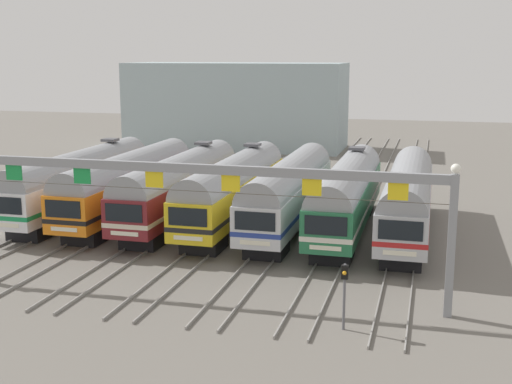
% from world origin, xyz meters
% --- Properties ---
extents(ground_plane, '(160.00, 160.00, 0.00)m').
position_xyz_m(ground_plane, '(0.00, 0.00, 0.00)').
color(ground_plane, slate).
extents(track_bed, '(24.77, 70.00, 0.15)m').
position_xyz_m(track_bed, '(-0.00, 17.00, 0.07)').
color(track_bed, gray).
rests_on(track_bed, ground).
extents(commuter_train_white, '(2.88, 18.06, 5.05)m').
position_xyz_m(commuter_train_white, '(-11.63, -0.00, 2.69)').
color(commuter_train_white, white).
rests_on(commuter_train_white, ground).
extents(commuter_train_orange, '(2.88, 18.06, 4.77)m').
position_xyz_m(commuter_train_orange, '(-7.75, -0.01, 2.69)').
color(commuter_train_orange, orange).
rests_on(commuter_train_orange, ground).
extents(commuter_train_maroon, '(2.88, 18.06, 5.05)m').
position_xyz_m(commuter_train_maroon, '(-3.88, -0.00, 2.69)').
color(commuter_train_maroon, maroon).
rests_on(commuter_train_maroon, ground).
extents(commuter_train_yellow, '(2.88, 18.06, 5.05)m').
position_xyz_m(commuter_train_yellow, '(0.00, -0.00, 2.69)').
color(commuter_train_yellow, gold).
rests_on(commuter_train_yellow, ground).
extents(commuter_train_silver, '(2.88, 18.06, 4.77)m').
position_xyz_m(commuter_train_silver, '(3.88, -0.01, 2.69)').
color(commuter_train_silver, silver).
rests_on(commuter_train_silver, ground).
extents(commuter_train_green, '(2.88, 18.06, 5.05)m').
position_xyz_m(commuter_train_green, '(7.75, -0.00, 2.69)').
color(commuter_train_green, '#236B42').
rests_on(commuter_train_green, ground).
extents(commuter_train_stainless, '(2.88, 18.06, 4.77)m').
position_xyz_m(commuter_train_stainless, '(11.63, -0.01, 2.69)').
color(commuter_train_stainless, '#B2B5BA').
rests_on(commuter_train_stainless, ground).
extents(catenary_gantry, '(28.50, 0.44, 6.97)m').
position_xyz_m(catenary_gantry, '(0.00, -13.50, 5.41)').
color(catenary_gantry, gray).
rests_on(catenary_gantry, ground).
extents(yard_signal_mast, '(0.28, 0.35, 2.93)m').
position_xyz_m(yard_signal_mast, '(9.69, -16.19, 2.05)').
color(yard_signal_mast, '#59595E').
rests_on(yard_signal_mast, ground).
extents(maintenance_building, '(26.83, 10.00, 10.49)m').
position_xyz_m(maintenance_building, '(-11.03, 38.55, 5.25)').
color(maintenance_building, '#9EB2B7').
rests_on(maintenance_building, ground).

